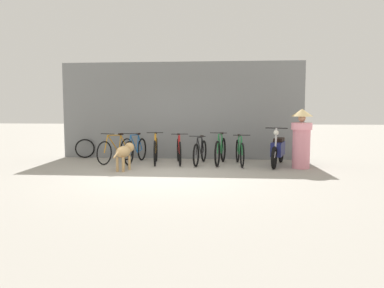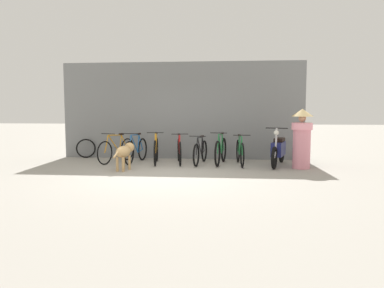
% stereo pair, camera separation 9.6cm
% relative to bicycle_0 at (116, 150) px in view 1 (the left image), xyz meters
% --- Properties ---
extents(ground_plane, '(60.00, 60.00, 0.00)m').
position_rel_bicycle_0_xyz_m(ground_plane, '(1.78, -1.94, -0.36)').
color(ground_plane, '#9E998E').
extents(shop_wall_back, '(7.58, 0.20, 3.02)m').
position_rel_bicycle_0_xyz_m(shop_wall_back, '(1.78, 1.11, 1.14)').
color(shop_wall_back, slate).
rests_on(shop_wall_back, ground).
extents(bicycle_0, '(0.66, 1.68, 0.87)m').
position_rel_bicycle_0_xyz_m(bicycle_0, '(0.00, 0.00, 0.00)').
color(bicycle_0, black).
rests_on(bicycle_0, ground).
extents(bicycle_1, '(0.46, 1.71, 0.88)m').
position_rel_bicycle_0_xyz_m(bicycle_1, '(0.58, -0.02, -0.00)').
color(bicycle_1, black).
rests_on(bicycle_1, ground).
extents(bicycle_2, '(0.46, 1.69, 0.92)m').
position_rel_bicycle_0_xyz_m(bicycle_2, '(1.19, -0.12, 0.01)').
color(bicycle_2, black).
rests_on(bicycle_2, ground).
extents(bicycle_3, '(0.46, 1.66, 0.88)m').
position_rel_bicycle_0_xyz_m(bicycle_3, '(1.86, -0.07, -0.00)').
color(bicycle_3, black).
rests_on(bicycle_3, ground).
extents(bicycle_4, '(0.46, 1.65, 0.83)m').
position_rel_bicycle_0_xyz_m(bicycle_4, '(2.47, -0.12, -0.02)').
color(bicycle_4, black).
rests_on(bicycle_4, ground).
extents(bicycle_5, '(0.46, 1.71, 0.92)m').
position_rel_bicycle_0_xyz_m(bicycle_5, '(3.05, -0.08, 0.01)').
color(bicycle_5, black).
rests_on(bicycle_5, ground).
extents(bicycle_6, '(0.46, 1.72, 0.87)m').
position_rel_bicycle_0_xyz_m(bicycle_6, '(3.59, -0.17, -0.01)').
color(bicycle_6, black).
rests_on(bicycle_6, ground).
extents(motorcycle, '(0.69, 1.87, 1.07)m').
position_rel_bicycle_0_xyz_m(motorcycle, '(4.63, -0.22, 0.07)').
color(motorcycle, black).
rests_on(motorcycle, ground).
extents(stray_dog, '(0.42, 1.02, 0.69)m').
position_rel_bicycle_0_xyz_m(stray_dog, '(0.62, -1.34, 0.11)').
color(stray_dog, tan).
rests_on(stray_dog, ground).
extents(person_in_robes, '(0.64, 0.64, 1.57)m').
position_rel_bicycle_0_xyz_m(person_in_robes, '(5.17, -0.63, 0.47)').
color(person_in_robes, pink).
rests_on(person_in_robes, ground).
extents(spare_tire_left, '(0.58, 0.27, 0.61)m').
position_rel_bicycle_0_xyz_m(spare_tire_left, '(-1.28, 0.86, -0.06)').
color(spare_tire_left, black).
rests_on(spare_tire_left, ground).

